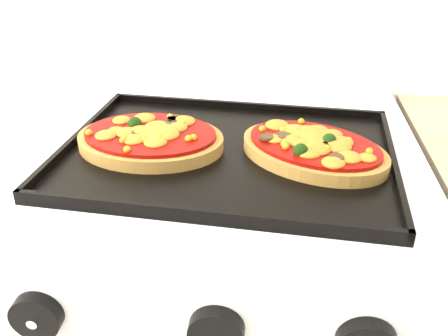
# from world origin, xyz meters

# --- Properties ---
(control_panel) EXTENTS (0.60, 0.02, 0.09)m
(control_panel) POSITION_xyz_m (-0.01, 1.39, 0.85)
(control_panel) COLOR white
(control_panel) RESTS_ON stove
(knob_left) EXTENTS (0.06, 0.02, 0.06)m
(knob_left) POSITION_xyz_m (-0.20, 1.37, 0.85)
(knob_left) COLOR black
(knob_left) RESTS_ON control_panel
(knob_center) EXTENTS (0.06, 0.02, 0.06)m
(knob_center) POSITION_xyz_m (0.00, 1.37, 0.85)
(knob_center) COLOR black
(knob_center) RESTS_ON control_panel
(baking_tray) EXTENTS (0.52, 0.40, 0.02)m
(baking_tray) POSITION_xyz_m (-0.02, 1.66, 0.92)
(baking_tray) COLOR black
(baking_tray) RESTS_ON stove
(pizza_left) EXTENTS (0.24, 0.18, 0.03)m
(pizza_left) POSITION_xyz_m (-0.14, 1.66, 0.94)
(pizza_left) COLOR #A27437
(pizza_left) RESTS_ON baking_tray
(pizza_right) EXTENTS (0.27, 0.24, 0.03)m
(pizza_right) POSITION_xyz_m (0.11, 1.66, 0.94)
(pizza_right) COLOR #A27437
(pizza_right) RESTS_ON baking_tray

